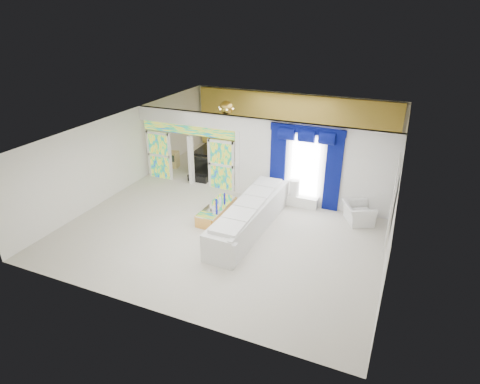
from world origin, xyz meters
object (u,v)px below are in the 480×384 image
at_px(console_table, 301,201).
at_px(white_sofa, 250,217).
at_px(coffee_table, 217,212).
at_px(armchair, 358,213).
at_px(grand_piano, 215,158).

bearing_deg(console_table, white_sofa, -115.86).
relative_size(coffee_table, console_table, 1.60).
relative_size(coffee_table, armchair, 1.86).
bearing_deg(coffee_table, console_table, 38.80).
distance_m(white_sofa, armchair, 3.65).
height_order(white_sofa, armchair, white_sofa).
bearing_deg(grand_piano, armchair, -23.56).
xyz_separation_m(console_table, armchair, (2.04, -0.41, 0.13)).
height_order(coffee_table, console_table, coffee_table).
distance_m(white_sofa, coffee_table, 1.40).
bearing_deg(armchair, coffee_table, 82.09).
bearing_deg(white_sofa, grand_piano, 130.62).
bearing_deg(grand_piano, white_sofa, -54.51).
xyz_separation_m(coffee_table, console_table, (2.45, 1.97, -0.01)).
bearing_deg(armchair, grand_piano, 41.82).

